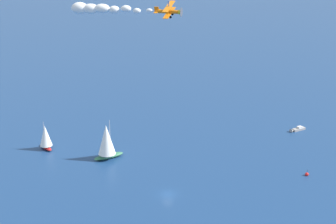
{
  "coord_description": "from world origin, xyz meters",
  "views": [
    {
      "loc": [
        117.82,
        4.7,
        67.29
      ],
      "look_at": [
        0.0,
        0.0,
        24.14
      ],
      "focal_mm": 52.0,
      "sensor_mm": 36.0,
      "label": 1
    }
  ],
  "objects_px": {
    "motorboat_trailing": "(297,129)",
    "wingwalker_lead": "(169,2)",
    "sailboat_inshore": "(107,141)",
    "marker_buoy": "(307,174)",
    "biplane_lead": "(169,11)",
    "sailboat_far_port": "(45,137)"
  },
  "relations": [
    {
      "from": "motorboat_trailing",
      "to": "wingwalker_lead",
      "type": "distance_m",
      "value": 84.0
    },
    {
      "from": "sailboat_inshore",
      "to": "marker_buoy",
      "type": "bearing_deg",
      "value": 81.36
    },
    {
      "from": "wingwalker_lead",
      "to": "marker_buoy",
      "type": "bearing_deg",
      "value": 108.23
    },
    {
      "from": "motorboat_trailing",
      "to": "biplane_lead",
      "type": "height_order",
      "value": "biplane_lead"
    },
    {
      "from": "biplane_lead",
      "to": "sailboat_inshore",
      "type": "bearing_deg",
      "value": -137.16
    },
    {
      "from": "sailboat_inshore",
      "to": "motorboat_trailing",
      "type": "xyz_separation_m",
      "value": [
        -26.01,
        65.41,
        -5.39
      ]
    },
    {
      "from": "marker_buoy",
      "to": "biplane_lead",
      "type": "relative_size",
      "value": 0.28
    },
    {
      "from": "sailboat_far_port",
      "to": "wingwalker_lead",
      "type": "xyz_separation_m",
      "value": [
        29.2,
        41.91,
        47.79
      ]
    },
    {
      "from": "sailboat_far_port",
      "to": "biplane_lead",
      "type": "distance_m",
      "value": 68.37
    },
    {
      "from": "biplane_lead",
      "to": "wingwalker_lead",
      "type": "xyz_separation_m",
      "value": [
        0.52,
        -0.11,
        2.13
      ]
    },
    {
      "from": "sailboat_inshore",
      "to": "motorboat_trailing",
      "type": "distance_m",
      "value": 70.6
    },
    {
      "from": "marker_buoy",
      "to": "motorboat_trailing",
      "type": "bearing_deg",
      "value": 172.88
    },
    {
      "from": "sailboat_far_port",
      "to": "biplane_lead",
      "type": "bearing_deg",
      "value": 55.68
    },
    {
      "from": "marker_buoy",
      "to": "biplane_lead",
      "type": "xyz_separation_m",
      "value": [
        12.85,
        -40.49,
        49.59
      ]
    },
    {
      "from": "marker_buoy",
      "to": "wingwalker_lead",
      "type": "height_order",
      "value": "wingwalker_lead"
    },
    {
      "from": "sailboat_far_port",
      "to": "wingwalker_lead",
      "type": "bearing_deg",
      "value": 55.13
    },
    {
      "from": "sailboat_inshore",
      "to": "marker_buoy",
      "type": "relative_size",
      "value": 6.14
    },
    {
      "from": "marker_buoy",
      "to": "sailboat_far_port",
      "type": "bearing_deg",
      "value": -100.86
    },
    {
      "from": "sailboat_inshore",
      "to": "biplane_lead",
      "type": "xyz_separation_m",
      "value": [
        22.12,
        20.51,
        44.1
      ]
    },
    {
      "from": "marker_buoy",
      "to": "wingwalker_lead",
      "type": "distance_m",
      "value": 67.1
    },
    {
      "from": "wingwalker_lead",
      "to": "sailboat_inshore",
      "type": "bearing_deg",
      "value": -137.98
    },
    {
      "from": "sailboat_far_port",
      "to": "sailboat_inshore",
      "type": "xyz_separation_m",
      "value": [
        6.56,
        21.51,
        1.57
      ]
    }
  ]
}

